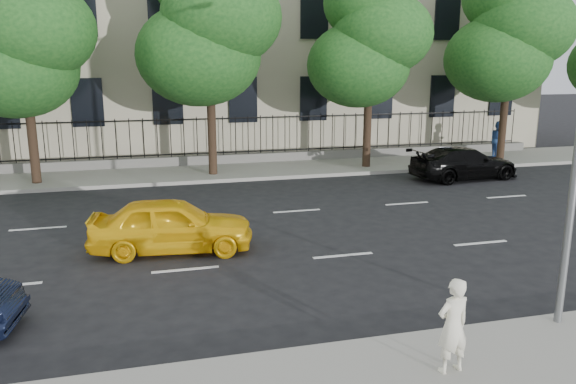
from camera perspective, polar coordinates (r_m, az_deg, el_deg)
name	(u,v)px	position (r m, az deg, el deg)	size (l,w,h in m)	color
ground	(383,294)	(12.43, 9.59, -10.17)	(120.00, 120.00, 0.00)	black
far_sidewalk	(256,170)	(25.30, -3.32, 2.26)	(60.00, 4.00, 0.15)	gray
lane_markings	(317,230)	(16.60, 2.94, -3.90)	(49.60, 4.62, 0.01)	silver
iron_fence	(248,151)	(26.84, -4.05, 4.13)	(30.00, 0.50, 2.20)	slate
street_light	(567,46)	(11.27, 26.52, 13.16)	(0.25, 3.32, 8.05)	slate
tree_b	(23,34)	(24.11, -25.29, 14.29)	(5.53, 5.12, 8.97)	#382619
tree_c	(209,22)	(23.94, -8.03, 16.77)	(5.89, 5.50, 9.80)	#382619
tree_d	(370,38)	(25.70, 8.29, 15.24)	(5.34, 4.94, 8.84)	#382619
tree_e	(510,31)	(29.11, 21.59, 14.94)	(5.71, 5.31, 9.46)	#382619
yellow_taxi	(172,225)	(14.95, -11.74, -3.29)	(1.69, 4.19, 1.43)	yellow
black_sedan	(464,163)	(24.68, 17.44, 2.83)	(1.91, 4.70, 1.36)	black
woman_near	(453,326)	(9.22, 16.40, -12.89)	(0.56, 0.37, 1.54)	white
pedestrian_far	(498,139)	(29.89, 20.57, 5.04)	(0.87, 0.68, 1.80)	#294A8D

